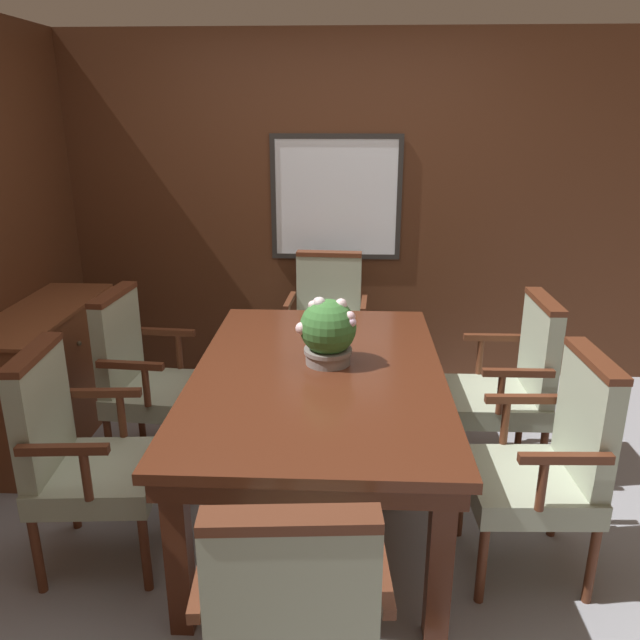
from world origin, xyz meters
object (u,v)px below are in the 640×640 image
chair_head_far (327,322)px  sideboard_cabinet (49,376)px  chair_right_far (511,381)px  chair_head_near (293,626)px  chair_left_far (144,374)px  potted_plant (328,332)px  dining_table (319,387)px  chair_right_near (549,460)px  chair_left_near (78,452)px

chair_head_far → sideboard_cabinet: chair_head_far is taller
chair_right_far → chair_head_near: size_ratio=1.00×
chair_head_far → chair_left_far: same height
potted_plant → chair_head_far: bearing=92.1°
dining_table → potted_plant: bearing=64.0°
dining_table → chair_right_near: 1.08m
chair_left_near → potted_plant: (1.05, 0.52, 0.38)m
dining_table → chair_left_far: 1.08m
chair_left_near → sideboard_cabinet: chair_left_near is taller
chair_right_near → chair_head_far: bearing=-152.5°
chair_right_far → chair_head_far: same height
chair_left_far → chair_right_near: bearing=-107.7°
chair_head_near → chair_left_near: 1.35m
chair_right_far → chair_head_far: size_ratio=1.00×
chair_left_far → dining_table: bearing=-107.6°
chair_left_far → sideboard_cabinet: 0.70m
chair_left_far → potted_plant: bearing=-102.6°
chair_right_far → chair_head_far: 1.39m
dining_table → chair_head_near: 1.34m
chair_right_near → chair_left_near: 2.00m
chair_right_near → chair_head_far: same height
chair_head_near → chair_left_far: size_ratio=1.00×
dining_table → chair_left_near: (-1.01, -0.43, -0.13)m
chair_head_near → sideboard_cabinet: (-1.64, 1.95, -0.12)m
chair_head_near → chair_head_far: (0.00, 2.67, 0.00)m
chair_left_near → chair_left_far: same height
chair_right_far → chair_left_far: bearing=-90.8°
chair_head_far → potted_plant: bearing=-84.5°
chair_head_far → chair_left_far: size_ratio=1.00×
chair_left_near → potted_plant: bearing=-68.0°
chair_left_near → chair_head_far: size_ratio=1.00×
chair_right_far → chair_right_near: same height
chair_left_near → potted_plant: potted_plant is taller
chair_left_near → potted_plant: size_ratio=2.97×
chair_left_near → chair_right_near: bearing=-93.4°
chair_head_near → chair_head_far: 2.67m
chair_right_near → sideboard_cabinet: (-2.64, 1.02, -0.12)m
sideboard_cabinet → chair_right_far: bearing=-4.7°
chair_left_far → potted_plant: size_ratio=2.97×
chair_left_near → chair_right_far: bearing=-72.1°
chair_right_far → potted_plant: potted_plant is taller
chair_left_near → chair_left_far: 0.84m
chair_right_near → sideboard_cabinet: bearing=-113.4°
chair_head_near → chair_left_far: same height
chair_right_far → potted_plant: size_ratio=2.97×
chair_left_near → chair_head_far: bearing=-34.0°
chair_right_far → chair_head_far: bearing=-132.7°
chair_left_near → chair_head_far: 2.03m
chair_right_far → chair_left_near: bearing=-68.4°
chair_right_far → chair_left_near: same height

